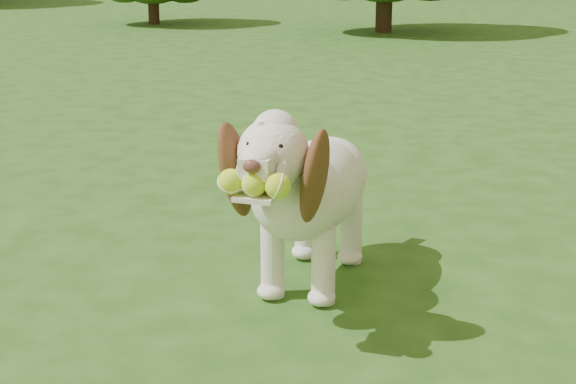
# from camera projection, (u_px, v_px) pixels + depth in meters

# --- Properties ---
(ground) EXTENTS (80.00, 80.00, 0.00)m
(ground) POSITION_uv_depth(u_px,v_px,m) (292.00, 359.00, 2.57)
(ground) COLOR #214313
(ground) RESTS_ON ground
(dog) EXTENTS (0.43, 1.07, 0.70)m
(dog) POSITION_uv_depth(u_px,v_px,m) (307.00, 185.00, 2.97)
(dog) COLOR silver
(dog) RESTS_ON ground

